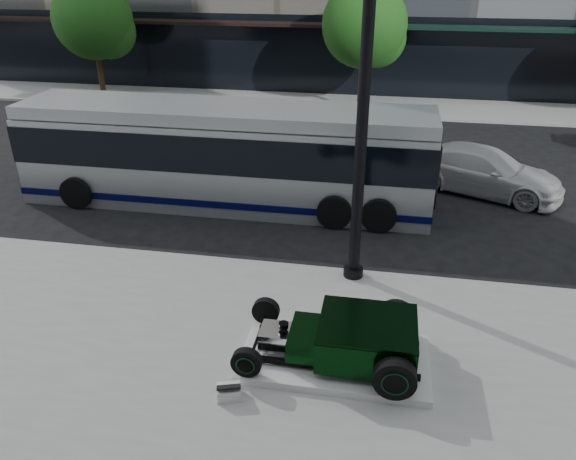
% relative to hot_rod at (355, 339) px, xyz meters
% --- Properties ---
extents(ground, '(120.00, 120.00, 0.00)m').
position_rel_hot_rod_xyz_m(ground, '(-2.08, 5.41, -0.70)').
color(ground, black).
rests_on(ground, ground).
extents(sidewalk_far, '(70.00, 4.00, 0.12)m').
position_rel_hot_rod_xyz_m(sidewalk_far, '(-2.08, 19.41, -0.64)').
color(sidewalk_far, gray).
rests_on(sidewalk_far, ground).
extents(street_trees, '(29.80, 3.80, 5.70)m').
position_rel_hot_rod_xyz_m(street_trees, '(-0.94, 18.49, 3.07)').
color(street_trees, black).
rests_on(street_trees, sidewalk_far).
extents(display_plinth, '(3.40, 1.80, 0.15)m').
position_rel_hot_rod_xyz_m(display_plinth, '(-0.33, -0.00, -0.50)').
color(display_plinth, silver).
rests_on(display_plinth, sidewalk_near).
extents(hot_rod, '(3.22, 2.00, 0.81)m').
position_rel_hot_rod_xyz_m(hot_rod, '(0.00, 0.00, 0.00)').
color(hot_rod, black).
rests_on(hot_rod, display_plinth).
extents(info_plaque, '(0.47, 0.41, 0.31)m').
position_rel_hot_rod_xyz_m(info_plaque, '(-1.99, -1.21, -0.45)').
color(info_plaque, silver).
rests_on(info_plaque, sidewalk_near).
extents(lamppost, '(0.45, 0.45, 8.20)m').
position_rel_hot_rod_xyz_m(lamppost, '(-0.23, 3.13, 3.21)').
color(lamppost, black).
rests_on(lamppost, sidewalk_near).
extents(transit_bus, '(12.12, 2.88, 2.92)m').
position_rel_hot_rod_xyz_m(transit_bus, '(-4.35, 7.08, 0.79)').
color(transit_bus, '#A6AAAF').
rests_on(transit_bus, ground).
extents(white_sedan, '(5.20, 3.65, 1.40)m').
position_rel_hot_rod_xyz_m(white_sedan, '(3.34, 9.22, 0.00)').
color(white_sedan, silver).
rests_on(white_sedan, ground).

